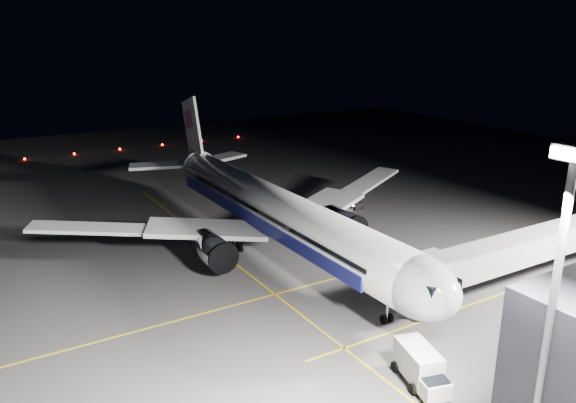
# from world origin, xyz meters

# --- Properties ---
(ground) EXTENTS (200.00, 200.00, 0.00)m
(ground) POSITION_xyz_m (0.00, 0.00, 0.00)
(ground) COLOR #4C4C4F
(ground) RESTS_ON ground
(guide_line_main) EXTENTS (0.25, 80.00, 0.01)m
(guide_line_main) POSITION_xyz_m (10.00, 0.00, 0.01)
(guide_line_main) COLOR gold
(guide_line_main) RESTS_ON ground
(guide_line_cross) EXTENTS (70.00, 0.25, 0.01)m
(guide_line_cross) POSITION_xyz_m (0.00, -6.00, 0.01)
(guide_line_cross) COLOR gold
(guide_line_cross) RESTS_ON ground
(guide_line_side) EXTENTS (0.25, 40.00, 0.01)m
(guide_line_side) POSITION_xyz_m (22.00, 10.00, 0.01)
(guide_line_side) COLOR gold
(guide_line_side) RESTS_ON ground
(airliner) EXTENTS (61.48, 54.22, 16.64)m
(airliner) POSITION_xyz_m (-1.08, 0.00, 5.16)
(airliner) COLOR silver
(airliner) RESTS_ON ground
(jet_bridge) EXTENTS (3.60, 34.40, 6.30)m
(jet_bridge) POSITION_xyz_m (22.00, 18.06, 4.58)
(jet_bridge) COLOR #B2B2B7
(jet_bridge) RESTS_ON ground
(floodlight_mast_south) EXTENTS (2.40, 0.67, 20.70)m
(floodlight_mast_south) POSITION_xyz_m (40.00, -6.01, 12.37)
(floodlight_mast_south) COLOR #59595E
(floodlight_mast_south) RESTS_ON ground
(taxiway_lights) EXTENTS (0.44, 60.44, 0.44)m
(taxiway_lights) POSITION_xyz_m (-72.00, 0.00, 0.22)
(taxiway_lights) COLOR #FF140A
(taxiway_lights) RESTS_ON ground
(service_truck) EXTENTS (6.01, 3.67, 2.88)m
(service_truck) POSITION_xyz_m (29.14, -4.04, 1.54)
(service_truck) COLOR white
(service_truck) RESTS_ON ground
(baggage_tug) EXTENTS (2.19, 1.81, 1.52)m
(baggage_tug) POSITION_xyz_m (-9.18, 19.15, 0.70)
(baggage_tug) COLOR black
(baggage_tug) RESTS_ON ground
(safety_cone_a) EXTENTS (0.41, 0.41, 0.62)m
(safety_cone_a) POSITION_xyz_m (-1.02, 4.00, 0.31)
(safety_cone_a) COLOR #EA4A09
(safety_cone_a) RESTS_ON ground
(safety_cone_b) EXTENTS (0.43, 0.43, 0.65)m
(safety_cone_b) POSITION_xyz_m (-0.94, 13.94, 0.33)
(safety_cone_b) COLOR #EA4A09
(safety_cone_b) RESTS_ON ground
(safety_cone_c) EXTENTS (0.39, 0.39, 0.59)m
(safety_cone_c) POSITION_xyz_m (-6.33, 4.00, 0.29)
(safety_cone_c) COLOR #EA4A09
(safety_cone_c) RESTS_ON ground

